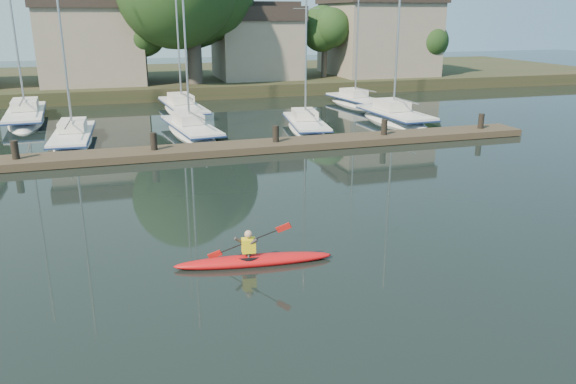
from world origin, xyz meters
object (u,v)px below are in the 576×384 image
object	(u,v)px
sailboat_1	(74,146)
sailboat_3	(306,132)
sailboat_7	(356,107)
sailboat_5	(27,124)
sailboat_6	(183,115)
sailboat_4	(394,125)
kayak	(253,258)
dock	(217,149)
sailboat_2	(191,137)

from	to	relation	value
sailboat_1	sailboat_3	distance (m)	12.98
sailboat_1	sailboat_7	xyz separation A→B (m)	(19.71, 7.74, -0.00)
sailboat_3	sailboat_5	xyz separation A→B (m)	(-16.21, 7.91, -0.02)
sailboat_5	sailboat_6	xyz separation A→B (m)	(10.00, 0.42, 0.02)
sailboat_4	sailboat_7	world-z (taller)	sailboat_4
kayak	dock	bearing A→B (deg)	90.59
sailboat_3	sailboat_7	size ratio (longest dim) A/B	0.98
sailboat_3	sailboat_7	xyz separation A→B (m)	(6.74, 7.95, -0.00)
sailboat_3	sailboat_5	world-z (taller)	sailboat_5
sailboat_5	sailboat_7	bearing A→B (deg)	-3.63
sailboat_5	dock	bearing A→B (deg)	-54.25
sailboat_7	sailboat_1	bearing A→B (deg)	-166.55
kayak	dock	size ratio (longest dim) A/B	0.13
sailboat_2	sailboat_1	bearing A→B (deg)	176.61
sailboat_5	sailboat_2	bearing A→B (deg)	-40.94
kayak	sailboat_2	distance (m)	18.11
sailboat_3	sailboat_7	world-z (taller)	sailboat_7
sailboat_2	sailboat_7	xyz separation A→B (m)	(13.42, 7.27, -0.01)
sailboat_4	sailboat_6	world-z (taller)	sailboat_6
sailboat_4	sailboat_7	xyz separation A→B (m)	(0.53, 7.24, 0.03)
dock	sailboat_6	world-z (taller)	sailboat_6
dock	sailboat_5	distance (m)	15.93
sailboat_7	sailboat_6	bearing A→B (deg)	170.34
sailboat_4	sailboat_5	world-z (taller)	sailboat_5
kayak	sailboat_5	world-z (taller)	sailboat_5
sailboat_7	dock	bearing A→B (deg)	-144.10
sailboat_1	sailboat_5	xyz separation A→B (m)	(-3.24, 7.70, -0.02)
sailboat_6	sailboat_5	bearing A→B (deg)	177.68
sailboat_6	sailboat_4	bearing A→B (deg)	-36.23
dock	sailboat_7	size ratio (longest dim) A/B	2.81
dock	sailboat_3	world-z (taller)	sailboat_3
dock	sailboat_5	world-z (taller)	sailboat_5
sailboat_1	sailboat_2	distance (m)	6.31
dock	sailboat_5	bearing A→B (deg)	129.48
kayak	sailboat_6	bearing A→B (deg)	93.78
sailboat_4	dock	bearing A→B (deg)	-160.26
sailboat_2	sailboat_5	size ratio (longest dim) A/B	0.87
sailboat_1	sailboat_3	xyz separation A→B (m)	(12.97, -0.22, -0.00)
sailboat_4	sailboat_5	xyz separation A→B (m)	(-22.42, 7.20, 0.01)
kayak	dock	distance (m)	13.10
kayak	dock	world-z (taller)	kayak
kayak	sailboat_1	size ratio (longest dim) A/B	0.34
sailboat_1	sailboat_6	xyz separation A→B (m)	(6.76, 8.12, -0.01)
sailboat_2	sailboat_5	world-z (taller)	sailboat_5
kayak	sailboat_7	distance (m)	29.05
sailboat_2	sailboat_4	size ratio (longest dim) A/B	1.05
sailboat_2	sailboat_4	world-z (taller)	sailboat_2
sailboat_5	sailboat_6	world-z (taller)	sailboat_5
dock	sailboat_4	size ratio (longest dim) A/B	2.57
sailboat_4	sailboat_1	bearing A→B (deg)	178.72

